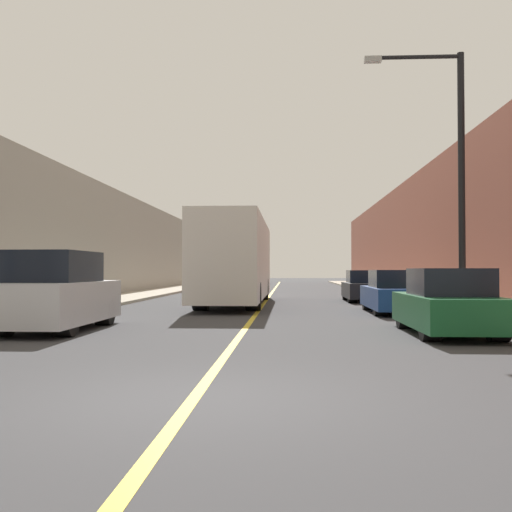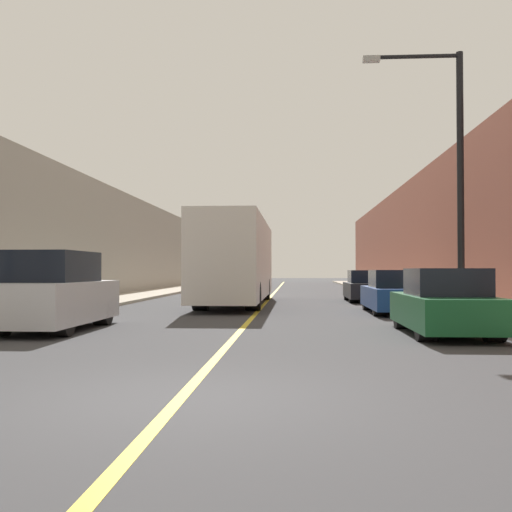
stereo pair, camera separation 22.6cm
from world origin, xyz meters
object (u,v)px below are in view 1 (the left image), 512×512
Objects in this scene: street_lamp_right at (452,165)px; bus at (236,260)px; car_right_near at (448,305)px; car_right_mid at (396,294)px; car_right_far at (365,287)px; parked_suv_left at (57,294)px.

bus is at bearing 131.26° from street_lamp_right.
car_right_near is 6.90m from car_right_mid.
bus is 2.97× the size of car_right_far.
car_right_near is 5.53m from street_lamp_right.
car_right_near reaches higher than car_right_far.
parked_suv_left is at bearing -145.54° from car_right_mid.
bus is 6.52m from car_right_far.
car_right_near is at bearing -63.34° from bus.
parked_suv_left is at bearing -162.56° from street_lamp_right.
bus is 2.79× the size of parked_suv_left.
street_lamp_right reaches higher than car_right_far.
car_right_far is at bearing 90.32° from car_right_near.
parked_suv_left is at bearing -106.86° from bus.
street_lamp_right reaches higher than parked_suv_left.
car_right_far is (-0.08, 14.39, -0.02)m from car_right_near.
car_right_near is 14.39m from car_right_far.
car_right_mid is at bearing 89.71° from car_right_near.
car_right_mid is at bearing 109.36° from street_lamp_right.
car_right_near is at bearing -2.72° from parked_suv_left.
bus is 11.04m from street_lamp_right.
parked_suv_left is 0.59× the size of street_lamp_right.
parked_suv_left is 1.05× the size of car_right_near.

